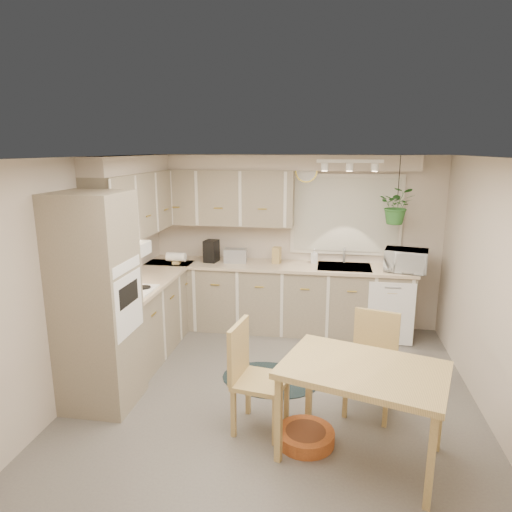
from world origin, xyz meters
name	(u,v)px	position (x,y,z in m)	size (l,w,h in m)	color
floor	(275,396)	(0.00, 0.00, 0.00)	(4.20, 4.20, 0.00)	#67645B
ceiling	(278,157)	(0.00, 0.00, 2.40)	(4.20, 4.20, 0.00)	white
wall_back	(294,242)	(0.00, 2.10, 1.20)	(4.00, 0.04, 2.40)	beige
wall_front	(229,399)	(0.00, -2.10, 1.20)	(4.00, 0.04, 2.40)	beige
wall_left	(85,275)	(-2.00, 0.00, 1.20)	(0.04, 4.20, 2.40)	beige
wall_right	(498,295)	(2.00, 0.00, 1.20)	(0.04, 4.20, 2.40)	beige
base_cab_left	(149,316)	(-1.70, 0.88, 0.45)	(0.60, 1.85, 0.90)	gray
base_cab_back	(277,298)	(-0.20, 1.80, 0.45)	(3.60, 0.60, 0.90)	gray
counter_left	(147,279)	(-1.69, 0.88, 0.92)	(0.64, 1.89, 0.04)	beige
counter_back	(277,266)	(-0.20, 1.79, 0.92)	(3.64, 0.64, 0.04)	beige
oven_stack	(97,302)	(-1.68, -0.38, 1.05)	(0.65, 0.65, 2.10)	gray
wall_oven_face	(129,304)	(-1.35, -0.38, 1.05)	(0.02, 0.56, 0.58)	white
upper_cab_left	(137,204)	(-1.82, 1.00, 1.83)	(0.35, 2.00, 0.75)	gray
upper_cab_back	(221,197)	(-1.00, 1.93, 1.83)	(2.00, 0.35, 0.75)	gray
soffit_left	(132,164)	(-1.85, 1.00, 2.30)	(0.30, 2.00, 0.20)	beige
soffit_back	(280,162)	(-0.20, 1.95, 2.30)	(3.60, 0.30, 0.20)	beige
cooktop	(128,292)	(-1.68, 0.30, 0.94)	(0.52, 0.58, 0.02)	white
range_hood	(123,251)	(-1.70, 0.30, 1.40)	(0.40, 0.60, 0.14)	white
window_blinds	(346,215)	(0.70, 2.07, 1.60)	(1.40, 0.02, 1.00)	silver
window_frame	(346,215)	(0.70, 2.08, 1.60)	(1.50, 0.02, 1.10)	beige
sink	(344,270)	(0.70, 1.80, 0.90)	(0.70, 0.48, 0.10)	#A7ABAF
dishwasher_front	(391,314)	(1.30, 1.49, 0.42)	(0.58, 0.01, 0.83)	white
track_light_bar	(350,161)	(0.70, 1.55, 2.33)	(0.80, 0.04, 0.04)	white
wall_clock	(306,171)	(0.15, 2.07, 2.18)	(0.30, 0.30, 0.03)	gold
dining_table	(361,412)	(0.80, -0.80, 0.40)	(1.26, 0.84, 0.80)	tan
chair_left	(261,378)	(-0.06, -0.56, 0.49)	(0.46, 0.46, 0.99)	tan
chair_back	(371,366)	(0.92, -0.13, 0.48)	(0.45, 0.45, 0.96)	tan
braided_rug	(270,379)	(-0.10, 0.34, 0.01)	(1.07, 0.81, 0.01)	black
pet_bed	(306,437)	(0.35, -0.71, 0.06)	(0.50, 0.50, 0.11)	#B15623
microwave	(406,258)	(1.47, 1.70, 1.12)	(0.52, 0.29, 0.35)	white
soap_bottle	(314,260)	(0.29, 1.95, 0.99)	(0.09, 0.20, 0.09)	white
hanging_plant	(397,210)	(1.31, 1.70, 1.73)	(0.42, 0.47, 0.36)	#2F6E2C
coffee_maker	(211,251)	(-1.12, 1.80, 1.09)	(0.17, 0.21, 0.30)	black
toaster	(235,256)	(-0.79, 1.82, 1.03)	(0.31, 0.18, 0.19)	#A7ABAF
knife_block	(277,255)	(-0.21, 1.85, 1.05)	(0.10, 0.10, 0.23)	tan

